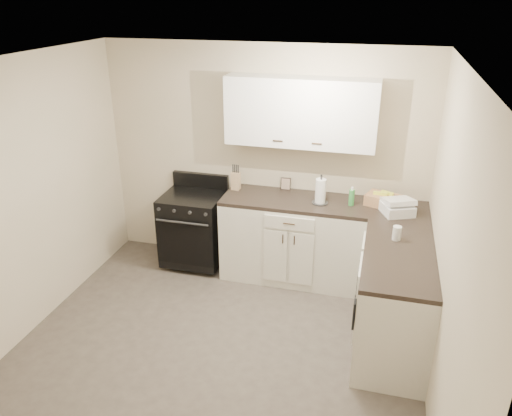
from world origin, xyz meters
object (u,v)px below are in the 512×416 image
(paper_towel, at_px, (321,191))
(countertop_grill, at_px, (397,209))
(stove, at_px, (194,228))
(wicker_basket, at_px, (384,200))
(knife_block, at_px, (236,181))

(paper_towel, bearing_deg, countertop_grill, -5.33)
(stove, bearing_deg, wicker_basket, 2.60)
(wicker_basket, bearing_deg, paper_towel, -170.72)
(knife_block, distance_m, wicker_basket, 1.60)
(paper_towel, bearing_deg, knife_block, 171.09)
(countertop_grill, bearing_deg, paper_towel, 150.79)
(wicker_basket, xyz_separation_m, countertop_grill, (0.14, -0.18, -0.01))
(stove, xyz_separation_m, knife_block, (0.48, 0.14, 0.58))
(knife_block, xyz_separation_m, paper_towel, (0.96, -0.15, 0.03))
(paper_towel, distance_m, wicker_basket, 0.65)
(paper_towel, distance_m, countertop_grill, 0.79)
(knife_block, bearing_deg, wicker_basket, 4.87)
(stove, height_order, paper_towel, paper_towel)
(wicker_basket, bearing_deg, knife_block, 178.35)
(stove, distance_m, knife_block, 0.76)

